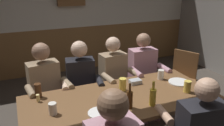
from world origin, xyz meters
TOP-DOWN VIEW (x-y plane):
  - back_wall_wainscot at (0.00, 2.89)m, footprint 5.99×0.12m
  - dining_table at (0.00, -0.01)m, footprint 2.09×0.92m
  - person_0 at (-0.69, 0.67)m, footprint 0.55×0.55m
  - person_1 at (-0.25, 0.68)m, footprint 0.54×0.57m
  - person_2 at (0.24, 0.67)m, footprint 0.51×0.54m
  - person_3 at (0.70, 0.68)m, footprint 0.53×0.50m
  - chair_empty_near_right at (1.36, 0.67)m, footprint 0.59×0.59m
  - table_candle at (-0.83, 0.24)m, footprint 0.04×0.04m
  - condiment_caddy at (0.31, 0.24)m, footprint 0.14×0.10m
  - plate_0 at (-0.32, -0.22)m, footprint 0.22×0.22m
  - plate_1 at (0.82, 0.05)m, footprint 0.26×0.26m
  - bottle_0 at (0.22, -0.28)m, footprint 0.07×0.07m
  - bottle_1 at (-0.01, -0.24)m, footprint 0.06×0.06m
  - pint_glass_0 at (0.74, -0.18)m, footprint 0.08×0.08m
  - pint_glass_1 at (0.67, 0.24)m, footprint 0.08×0.08m
  - pint_glass_2 at (-0.82, 0.34)m, footprint 0.07×0.07m
  - pint_glass_3 at (0.09, 0.14)m, footprint 0.08×0.08m
  - pint_glass_4 at (-0.73, -0.06)m, footprint 0.08×0.08m

SIDE VIEW (x-z plane):
  - chair_empty_near_right at x=1.36m, z-range 0.04..0.92m
  - back_wall_wainscot at x=0.00m, z-range 0.00..0.96m
  - dining_table at x=0.00m, z-range 0.28..1.02m
  - person_2 at x=0.24m, z-range 0.06..1.27m
  - person_1 at x=-0.25m, z-range 0.06..1.27m
  - person_3 at x=0.70m, z-range 0.06..1.28m
  - person_0 at x=-0.69m, z-range 0.06..1.29m
  - plate_0 at x=-0.32m, z-range 0.74..0.75m
  - plate_1 at x=0.82m, z-range 0.74..0.75m
  - condiment_caddy at x=0.31m, z-range 0.74..0.79m
  - table_candle at x=-0.83m, z-range 0.74..0.82m
  - pint_glass_4 at x=-0.73m, z-range 0.74..0.86m
  - pint_glass_1 at x=0.67m, z-range 0.74..0.86m
  - pint_glass_0 at x=0.74m, z-range 0.74..0.87m
  - pint_glass_3 at x=0.09m, z-range 0.74..0.89m
  - pint_glass_2 at x=-0.82m, z-range 0.74..0.90m
  - bottle_0 at x=0.22m, z-range 0.71..0.97m
  - bottle_1 at x=-0.01m, z-range 0.70..0.97m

